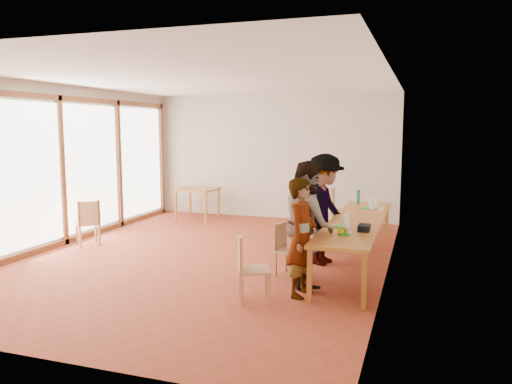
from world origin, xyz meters
TOP-DOWN VIEW (x-y plane):
  - ground at (0.00, 0.00)m, footprint 8.00×8.00m
  - wall_back at (0.00, 4.00)m, footprint 6.00×0.10m
  - wall_front at (0.00, -4.00)m, footprint 6.00×0.10m
  - wall_right at (3.00, 0.00)m, footprint 0.10×8.00m
  - window_wall at (-2.96, 0.00)m, footprint 0.10×8.00m
  - ceiling at (0.00, 0.00)m, footprint 6.00×8.00m
  - communal_table at (2.50, 0.28)m, footprint 0.80×4.00m
  - side_table at (-1.68, 3.20)m, footprint 0.90×0.90m
  - chair_near at (1.40, -1.86)m, footprint 0.53×0.53m
  - chair_mid at (1.54, -0.59)m, footprint 0.44×0.44m
  - chair_far at (1.42, 1.16)m, footprint 0.48×0.48m
  - chair_empty at (1.80, 2.69)m, footprint 0.47×0.47m
  - chair_spare at (-2.43, 0.04)m, footprint 0.57×0.57m
  - person_near at (2.00, -1.42)m, footprint 0.45×0.62m
  - person_mid at (1.97, -0.89)m, footprint 0.95×1.05m
  - person_far at (1.97, 0.22)m, footprint 0.96×1.30m
  - laptop_near at (2.51, -0.89)m, footprint 0.20×0.23m
  - laptop_mid at (2.40, -0.41)m, footprint 0.24×0.27m
  - laptop_far at (2.59, 1.42)m, footprint 0.30×0.31m
  - yellow_mug at (2.45, -0.94)m, footprint 0.15×0.15m
  - green_bottle at (2.31, 1.88)m, footprint 0.07×0.07m
  - clear_glass at (2.63, 2.03)m, footprint 0.07×0.07m
  - condiment_cup at (2.81, 1.28)m, footprint 0.08×0.08m
  - pink_phone at (2.23, -1.33)m, footprint 0.05×0.10m
  - black_pouch at (2.71, -0.59)m, footprint 0.16×0.26m

SIDE VIEW (x-z plane):
  - ground at x=0.00m, z-range 0.00..0.00m
  - chair_mid at x=1.54m, z-range 0.28..0.70m
  - chair_near at x=1.40m, z-range 0.30..0.76m
  - chair_spare at x=-2.43m, z-range 0.30..0.76m
  - chair_far at x=1.42m, z-range 0.33..0.83m
  - chair_empty at x=1.80m, z-range 0.33..0.84m
  - side_table at x=-1.68m, z-range 0.29..1.04m
  - communal_table at x=2.50m, z-range 0.33..1.08m
  - pink_phone at x=2.23m, z-range 0.75..0.76m
  - condiment_cup at x=2.81m, z-range 0.75..0.81m
  - person_near at x=2.00m, z-range 0.00..1.56m
  - clear_glass at x=2.63m, z-range 0.75..0.84m
  - black_pouch at x=2.71m, z-range 0.75..0.84m
  - yellow_mug at x=2.45m, z-range 0.75..0.84m
  - laptop_near at x=2.51m, z-range 0.71..0.89m
  - laptop_mid at x=2.40m, z-range 0.71..0.90m
  - laptop_far at x=2.59m, z-range 0.70..0.92m
  - person_mid at x=1.97m, z-range 0.00..1.75m
  - green_bottle at x=2.31m, z-range 0.75..1.03m
  - person_far at x=1.97m, z-range 0.00..1.80m
  - wall_back at x=0.00m, z-range 0.00..3.00m
  - wall_front at x=0.00m, z-range 0.00..3.00m
  - wall_right at x=3.00m, z-range 0.00..3.00m
  - window_wall at x=-2.96m, z-range 0.00..3.00m
  - ceiling at x=0.00m, z-range 3.00..3.04m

